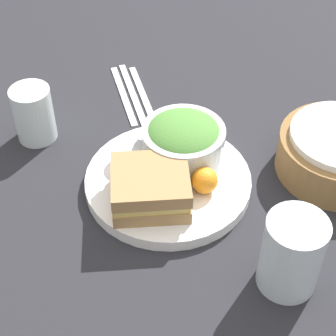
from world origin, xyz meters
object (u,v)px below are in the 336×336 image
Objects in this scene: knife at (133,93)px; spoon at (142,92)px; dressing_cup at (130,155)px; sandwich at (150,188)px; water_glass at (34,114)px; salad_bowl at (183,140)px; fork at (124,95)px; drink_glass at (292,254)px; plate at (168,182)px.

knife and spoon have the same top height.
dressing_cup reaches higher than spoon.
spoon is at bearing -166.71° from sandwich.
sandwich is 1.37× the size of water_glass.
salad_bowl is 0.22m from spoon.
dressing_cup is 0.21m from fork.
drink_glass is 0.59× the size of knife.
drink_glass reaches higher than salad_bowl.
drink_glass is at bearing -167.16° from knife.
dressing_cup is 0.26× the size of knife.
plate is 1.97× the size of salad_bowl.
fork is 1.93× the size of water_glass.
drink_glass is (0.18, 0.25, 0.02)m from dressing_cup.
plate is at bearing 161.14° from sandwich.
sandwich is 1.01× the size of salad_bowl.
sandwich reaches higher than dressing_cup.
salad_bowl reaches higher than knife.
plate is 0.07m from sandwich.
drink_glass reaches higher than sandwich.
plate is 4.98× the size of dressing_cup.
water_glass is at bearing 111.81° from knife.
fork is at bearing -159.85° from sandwich.
salad_bowl is at bearing 161.32° from plate.
drink_glass is 0.49m from fork.
knife is at bearing -90.00° from fork.
drink_glass is 0.49m from knife.
plate is 2.66× the size of water_glass.
knife is (-0.29, -0.09, -0.05)m from sandwich.
dressing_cup is 0.22m from spoon.
sandwich reaches higher than spoon.
sandwich is 1.15× the size of drink_glass.
spoon is (-0.21, -0.02, -0.03)m from dressing_cup.
salad_bowl is 0.78× the size of spoon.
drink_glass is (0.15, 0.19, 0.05)m from plate.
water_glass is at bearing -119.21° from drink_glass.
knife is at bearing 135.88° from water_glass.
plate is 1.31× the size of knife.
spoon is at bearing -159.97° from plate.
drink_glass is at bearing 54.40° from dressing_cup.
spoon is (-0.19, -0.10, -0.05)m from salad_bowl.
plate is 0.25m from drink_glass.
knife is at bearing -155.93° from plate.
water_glass reaches higher than sandwich.
drink_glass is 0.68× the size of spoon.
dressing_cup is 0.53× the size of water_glass.
salad_bowl is at bearing 105.99° from dressing_cup.
fork is at bearing -141.02° from drink_glass.
salad_bowl is 0.70× the size of fork.
plate is 0.08m from dressing_cup.
drink_glass reaches higher than water_glass.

